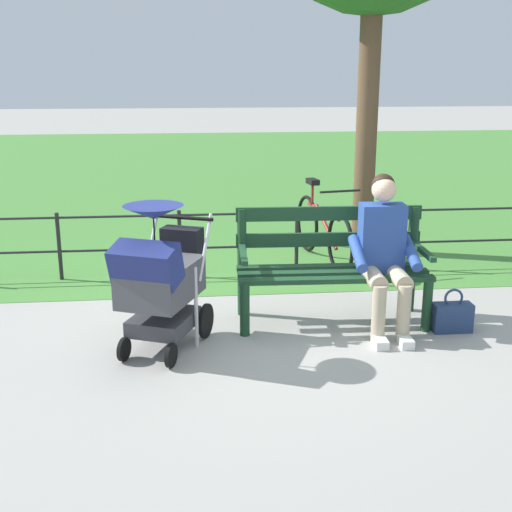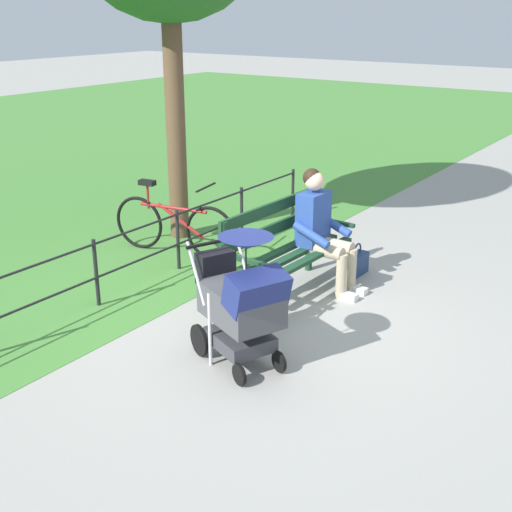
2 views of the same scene
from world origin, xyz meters
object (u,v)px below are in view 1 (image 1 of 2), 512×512
Objects in this scene: park_bench at (331,261)px; person_on_bench at (384,249)px; stroller at (160,276)px; handbag at (452,317)px; bicycle at (323,230)px.

person_on_bench is (-0.39, 0.22, 0.15)m from park_bench.
handbag is (-2.36, -0.14, -0.47)m from stroller.
park_bench is 1.27× the size of person_on_bench.
person_on_bench is 1.99m from bicycle.
bicycle is at bearing -126.86° from stroller.
person_on_bench is 3.45× the size of handbag.
person_on_bench reaches higher than handbag.
stroller is (1.41, 0.51, 0.07)m from park_bench.
park_bench is 1.50m from stroller.
bicycle is at bearing -72.33° from handbag.
bicycle is (0.12, -1.96, -0.31)m from person_on_bench.
stroller is (1.80, 0.29, -0.08)m from person_on_bench.
park_bench reaches higher than handbag.
handbag is (-0.56, 0.15, -0.55)m from person_on_bench.
park_bench is at bearing 81.09° from bicycle.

